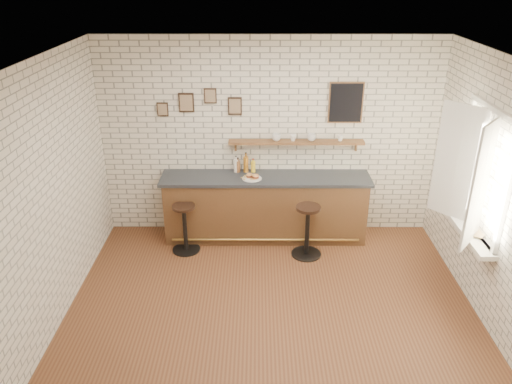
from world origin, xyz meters
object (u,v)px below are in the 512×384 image
bitters_bottle_amber (246,164)px  shelf_cup_a (276,137)px  bar_counter (265,207)px  shelf_cup_c (312,137)px  condiment_bottle_yellow (253,166)px  ciabatta_sandwich (252,176)px  bitters_bottle_white (236,165)px  book_upper (469,230)px  bar_stool_right (307,229)px  sandwich_plate (252,178)px  shelf_cup_b (293,138)px  book_lower (468,230)px  bar_stool_left (185,227)px  shelf_cup_d (340,138)px  bitters_bottle_brown (238,166)px

bitters_bottle_amber → shelf_cup_a: (0.45, 0.02, 0.42)m
bar_counter → shelf_cup_c: bearing=16.6°
condiment_bottle_yellow → ciabatta_sandwich: bearing=-91.8°
bitters_bottle_white → book_upper: 3.35m
bar_counter → bar_stool_right: bearing=-41.9°
sandwich_plate → shelf_cup_c: shelf_cup_c is taller
shelf_cup_b → book_lower: (2.03, -1.68, -0.61)m
shelf_cup_b → shelf_cup_c: size_ratio=0.75×
bitters_bottle_white → shelf_cup_c: (1.12, 0.02, 0.44)m
sandwich_plate → condiment_bottle_yellow: bearing=86.3°
sandwich_plate → shelf_cup_b: size_ratio=2.90×
bar_stool_left → shelf_cup_d: 2.62m
bar_stool_left → bar_stool_right: size_ratio=0.94×
book_lower → book_upper: bearing=-101.3°
bar_stool_left → book_upper: (3.61, -1.10, 0.56)m
shelf_cup_b → book_upper: (2.03, -1.72, -0.59)m
ciabatta_sandwich → book_lower: (2.62, -1.40, -0.12)m
shelf_cup_a → shelf_cup_d: 0.94m
condiment_bottle_yellow → book_upper: (2.62, -1.70, -0.14)m
sandwich_plate → book_upper: (2.63, -1.44, -0.06)m
shelf_cup_d → bar_stool_left: bearing=175.6°
shelf_cup_c → book_lower: 2.51m
bitters_bottle_white → shelf_cup_c: bearing=0.8°
bar_counter → book_upper: bar_counter is taller
book_upper → bar_stool_left: bearing=-160.9°
sandwich_plate → shelf_cup_b: 0.85m
bitters_bottle_brown → shelf_cup_d: (1.51, 0.02, 0.44)m
shelf_cup_b → bar_stool_right: bearing=-133.5°
bitters_bottle_brown → bar_stool_left: 1.20m
bitters_bottle_amber → bar_stool_left: bearing=-145.8°
bitters_bottle_white → shelf_cup_b: shelf_cup_b is taller
shelf_cup_c → bitters_bottle_amber: bearing=108.3°
bitters_bottle_white → book_lower: bitters_bottle_white is taller
shelf_cup_a → bar_counter: bearing=-137.1°
bitters_bottle_white → bar_stool_right: bearing=-34.7°
bitters_bottle_brown → book_upper: bearing=-30.9°
ciabatta_sandwich → book_upper: bearing=-28.7°
shelf_cup_a → book_lower: size_ratio=0.67×
bitters_bottle_amber → bar_stool_right: bitters_bottle_amber is taller
bar_counter → book_lower: 2.88m
shelf_cup_c → ciabatta_sandwich: bearing=125.3°
bitters_bottle_white → shelf_cup_b: bearing=1.0°
bar_stool_right → shelf_cup_b: size_ratio=8.10×
condiment_bottle_yellow → book_upper: condiment_bottle_yellow is taller
bitters_bottle_brown → shelf_cup_c: shelf_cup_c is taller
ciabatta_sandwich → bitters_bottle_white: bearing=133.5°
bar_stool_left → sandwich_plate: bearing=19.0°
bitters_bottle_brown → shelf_cup_d: shelf_cup_d is taller
bitters_bottle_brown → book_lower: 3.30m
bitters_bottle_amber → shelf_cup_d: shelf_cup_d is taller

